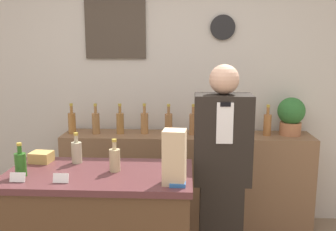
# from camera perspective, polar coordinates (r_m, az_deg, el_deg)

# --- Properties ---
(back_wall) EXTENTS (5.20, 0.09, 2.70)m
(back_wall) POSITION_cam_1_polar(r_m,az_deg,el_deg) (3.69, -0.69, 4.69)
(back_wall) COLOR beige
(back_wall) RESTS_ON ground_plane
(back_shelf) EXTENTS (2.32, 0.39, 0.92)m
(back_shelf) POSITION_cam_1_polar(r_m,az_deg,el_deg) (3.64, 2.81, -9.93)
(back_shelf) COLOR brown
(back_shelf) RESTS_ON ground_plane
(shopkeeper) EXTENTS (0.41, 0.26, 1.61)m
(shopkeeper) POSITION_cam_1_polar(r_m,az_deg,el_deg) (2.81, 8.17, -8.95)
(shopkeeper) COLOR black
(shopkeeper) RESTS_ON ground_plane
(potted_plant) EXTENTS (0.25, 0.25, 0.35)m
(potted_plant) POSITION_cam_1_polar(r_m,az_deg,el_deg) (3.63, 18.25, 0.09)
(potted_plant) COLOR #B27047
(potted_plant) RESTS_ON back_shelf
(paper_bag) EXTENTS (0.14, 0.13, 0.32)m
(paper_bag) POSITION_cam_1_polar(r_m,az_deg,el_deg) (2.13, 0.98, -6.37)
(paper_bag) COLOR tan
(paper_bag) RESTS_ON display_counter
(tape_dispenser) EXTENTS (0.09, 0.06, 0.07)m
(tape_dispenser) POSITION_cam_1_polar(r_m,az_deg,el_deg) (2.13, 1.59, -10.16)
(tape_dispenser) COLOR #2D66A8
(tape_dispenser) RESTS_ON display_counter
(price_card_left) EXTENTS (0.09, 0.02, 0.06)m
(price_card_left) POSITION_cam_1_polar(r_m,az_deg,el_deg) (2.36, -21.95, -8.73)
(price_card_left) COLOR white
(price_card_left) RESTS_ON display_counter
(price_card_right) EXTENTS (0.09, 0.02, 0.06)m
(price_card_right) POSITION_cam_1_polar(r_m,az_deg,el_deg) (2.27, -16.02, -9.15)
(price_card_right) COLOR white
(price_card_right) RESTS_ON display_counter
(gift_box) EXTENTS (0.15, 0.13, 0.07)m
(gift_box) POSITION_cam_1_polar(r_m,az_deg,el_deg) (2.69, -18.74, -6.01)
(gift_box) COLOR tan
(gift_box) RESTS_ON display_counter
(counter_bottle_0) EXTENTS (0.07, 0.07, 0.21)m
(counter_bottle_0) POSITION_cam_1_polar(r_m,az_deg,el_deg) (2.44, -21.55, -6.84)
(counter_bottle_0) COLOR #245819
(counter_bottle_0) RESTS_ON display_counter
(counter_bottle_1) EXTENTS (0.07, 0.07, 0.21)m
(counter_bottle_1) POSITION_cam_1_polar(r_m,az_deg,el_deg) (2.59, -13.75, -5.37)
(counter_bottle_1) COLOR tan
(counter_bottle_1) RESTS_ON display_counter
(counter_bottle_2) EXTENTS (0.07, 0.07, 0.21)m
(counter_bottle_2) POSITION_cam_1_polar(r_m,az_deg,el_deg) (2.38, -8.13, -6.60)
(counter_bottle_2) COLOR tan
(counter_bottle_2) RESTS_ON display_counter
(shelf_bottle_0) EXTENTS (0.07, 0.07, 0.29)m
(shelf_bottle_0) POSITION_cam_1_polar(r_m,az_deg,el_deg) (3.63, -14.43, -1.00)
(shelf_bottle_0) COLOR #9E6830
(shelf_bottle_0) RESTS_ON back_shelf
(shelf_bottle_1) EXTENTS (0.07, 0.07, 0.29)m
(shelf_bottle_1) POSITION_cam_1_polar(r_m,az_deg,el_deg) (3.57, -10.93, -1.05)
(shelf_bottle_1) COLOR olive
(shelf_bottle_1) RESTS_ON back_shelf
(shelf_bottle_2) EXTENTS (0.07, 0.07, 0.29)m
(shelf_bottle_2) POSITION_cam_1_polar(r_m,az_deg,el_deg) (3.54, -7.30, -1.06)
(shelf_bottle_2) COLOR #9C6A34
(shelf_bottle_2) RESTS_ON back_shelf
(shelf_bottle_3) EXTENTS (0.07, 0.07, 0.29)m
(shelf_bottle_3) POSITION_cam_1_polar(r_m,az_deg,el_deg) (3.52, -3.60, -1.04)
(shelf_bottle_3) COLOR #A36F3D
(shelf_bottle_3) RESTS_ON back_shelf
(shelf_bottle_4) EXTENTS (0.07, 0.07, 0.29)m
(shelf_bottle_4) POSITION_cam_1_polar(r_m,az_deg,el_deg) (3.48, 0.09, -1.16)
(shelf_bottle_4) COLOR #98683B
(shelf_bottle_4) RESTS_ON back_shelf
(shelf_bottle_5) EXTENTS (0.07, 0.07, 0.29)m
(shelf_bottle_5) POSITION_cam_1_polar(r_m,az_deg,el_deg) (3.49, 3.84, -1.17)
(shelf_bottle_5) COLOR #9B673A
(shelf_bottle_5) RESTS_ON back_shelf
(shelf_bottle_6) EXTENTS (0.07, 0.07, 0.29)m
(shelf_bottle_6) POSITION_cam_1_polar(r_m,az_deg,el_deg) (3.51, 7.56, -1.16)
(shelf_bottle_6) COLOR #9E6633
(shelf_bottle_6) RESTS_ON back_shelf
(shelf_bottle_7) EXTENTS (0.07, 0.07, 0.29)m
(shelf_bottle_7) POSITION_cam_1_polar(r_m,az_deg,el_deg) (3.50, 11.33, -1.30)
(shelf_bottle_7) COLOR #A06639
(shelf_bottle_7) RESTS_ON back_shelf
(shelf_bottle_8) EXTENTS (0.07, 0.07, 0.29)m
(shelf_bottle_8) POSITION_cam_1_polar(r_m,az_deg,el_deg) (3.56, 14.90, -1.25)
(shelf_bottle_8) COLOR #A16534
(shelf_bottle_8) RESTS_ON back_shelf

